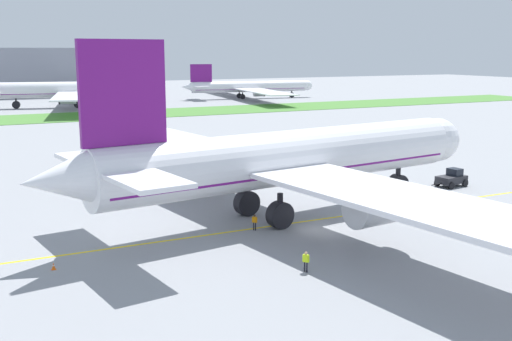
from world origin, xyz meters
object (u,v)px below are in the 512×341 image
ground_crew_marshaller_front (255,221)px  traffic_cone_starboard_wing (53,266)px  service_truck_fuel_bowser (116,154)px  service_truck_baggage_loader (202,154)px  parked_airliner_far_right (69,90)px  parked_airliner_far_outer (247,87)px  pushback_tug (452,178)px  ground_crew_wingwalker_port (306,260)px  airliner_foreground (284,160)px

ground_crew_marshaller_front → traffic_cone_starboard_wing: (-19.02, -2.71, -0.67)m
service_truck_fuel_bowser → service_truck_baggage_loader: bearing=-24.9°
service_truck_baggage_loader → parked_airliner_far_right: bearing=90.3°
ground_crew_marshaller_front → parked_airliner_far_outer: parked_airliner_far_outer is taller
ground_crew_marshaller_front → traffic_cone_starboard_wing: 19.23m
service_truck_fuel_bowser → parked_airliner_far_right: (11.31, 101.39, 3.79)m
traffic_cone_starboard_wing → pushback_tug: bearing=10.4°
pushback_tug → ground_crew_marshaller_front: size_ratio=3.68×
pushback_tug → service_truck_fuel_bowser: bearing=134.4°
parked_airliner_far_right → ground_crew_wingwalker_port: bearing=-93.6°
ground_crew_marshaller_front → traffic_cone_starboard_wing: size_ratio=2.69×
service_truck_baggage_loader → parked_airliner_far_outer: parked_airliner_far_outer is taller
pushback_tug → parked_airliner_far_outer: size_ratio=0.07×
ground_crew_marshaller_front → airliner_foreground: bearing=30.8°
ground_crew_marshaller_front → service_truck_fuel_bowser: 41.57m
airliner_foreground → traffic_cone_starboard_wing: size_ratio=141.71×
airliner_foreground → pushback_tug: airliner_foreground is taller
traffic_cone_starboard_wing → ground_crew_wingwalker_port: bearing=-28.1°
ground_crew_wingwalker_port → ground_crew_marshaller_front: size_ratio=1.06×
parked_airliner_far_outer → service_truck_fuel_bowser: bearing=-124.4°
airliner_foreground → ground_crew_wingwalker_port: 16.96m
ground_crew_marshaller_front → service_truck_baggage_loader: service_truck_baggage_loader is taller
airliner_foreground → ground_crew_wingwalker_port: size_ratio=49.53×
ground_crew_marshaller_front → parked_airliner_far_outer: size_ratio=0.02×
ground_crew_wingwalker_port → ground_crew_marshaller_front: bearing=82.7°
ground_crew_wingwalker_port → ground_crew_marshaller_front: (1.54, 12.06, -0.06)m
service_truck_baggage_loader → traffic_cone_starboard_wing: bearing=-125.8°
airliner_foreground → parked_airliner_far_outer: (67.34, 148.43, -1.88)m
airliner_foreground → ground_crew_marshaller_front: airliner_foreground is taller
traffic_cone_starboard_wing → service_truck_fuel_bowser: service_truck_fuel_bowser is taller
service_truck_baggage_loader → service_truck_fuel_bowser: bearing=155.1°
traffic_cone_starboard_wing → service_truck_baggage_loader: 47.66m
airliner_foreground → ground_crew_marshaller_front: (-4.78, -2.85, -5.13)m
ground_crew_wingwalker_port → traffic_cone_starboard_wing: (-17.49, 9.35, -0.73)m
ground_crew_marshaller_front → parked_airliner_far_right: bearing=86.7°
ground_crew_marshaller_front → ground_crew_wingwalker_port: bearing=-97.3°
ground_crew_wingwalker_port → service_truck_fuel_bowser: service_truck_fuel_bowser is taller
parked_airliner_far_outer → pushback_tug: bearing=-105.8°
service_truck_baggage_loader → pushback_tug: bearing=-52.7°
pushback_tug → parked_airliner_far_right: bearing=99.6°
pushback_tug → traffic_cone_starboard_wing: 51.09m
ground_crew_wingwalker_port → service_truck_fuel_bowser: size_ratio=0.30×
airliner_foreground → service_truck_fuel_bowser: size_ratio=14.93×
ground_crew_wingwalker_port → parked_airliner_far_outer: 179.20m
ground_crew_wingwalker_port → ground_crew_marshaller_front: ground_crew_wingwalker_port is taller
traffic_cone_starboard_wing → airliner_foreground: bearing=13.1°
pushback_tug → service_truck_baggage_loader: bearing=127.3°
traffic_cone_starboard_wing → parked_airliner_far_outer: 178.97m
ground_crew_wingwalker_port → traffic_cone_starboard_wing: ground_crew_wingwalker_port is taller
pushback_tug → ground_crew_marshaller_front: (-31.22, -6.53, -0.08)m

